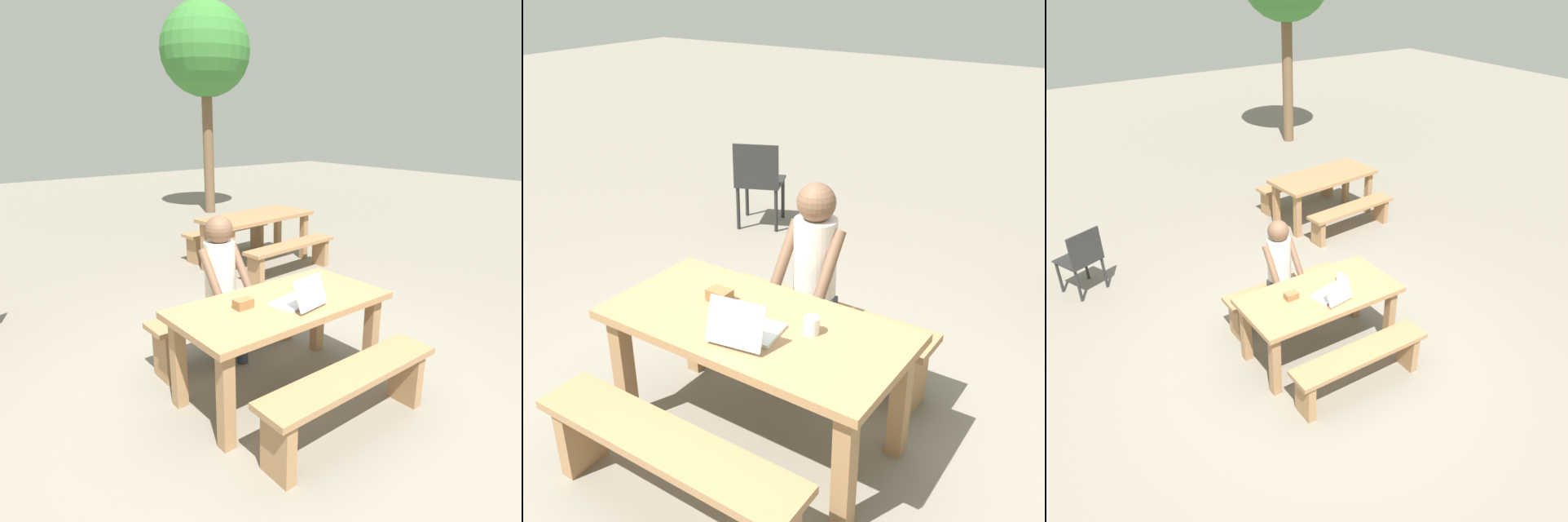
{
  "view_description": "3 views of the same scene",
  "coord_description": "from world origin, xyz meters",
  "views": [
    {
      "loc": [
        -2.11,
        -2.4,
        2.02
      ],
      "look_at": [
        0.01,
        0.25,
        0.99
      ],
      "focal_mm": 31.97,
      "sensor_mm": 36.0,
      "label": 1
    },
    {
      "loc": [
        1.69,
        -2.26,
        2.42
      ],
      "look_at": [
        0.01,
        0.25,
        0.99
      ],
      "focal_mm": 43.52,
      "sensor_mm": 36.0,
      "label": 2
    },
    {
      "loc": [
        -2.53,
        -3.7,
        3.74
      ],
      "look_at": [
        0.01,
        0.25,
        0.99
      ],
      "focal_mm": 36.5,
      "sensor_mm": 36.0,
      "label": 3
    }
  ],
  "objects": [
    {
      "name": "bench_near",
      "position": [
        0.0,
        -0.7,
        0.34
      ],
      "size": [
        1.44,
        0.3,
        0.47
      ],
      "color": "#9E754C",
      "rests_on": "ground"
    },
    {
      "name": "small_pouch",
      "position": [
        -0.29,
        0.07,
        0.77
      ],
      "size": [
        0.13,
        0.09,
        0.07
      ],
      "color": "olive",
      "rests_on": "picnic_table_front"
    },
    {
      "name": "picnic_table_mid",
      "position": [
        1.9,
        2.71,
        0.61
      ],
      "size": [
        1.7,
        0.89,
        0.73
      ],
      "rotation": [
        0.0,
        0.0,
        0.09
      ],
      "color": "#9E754C",
      "rests_on": "ground"
    },
    {
      "name": "coffee_mug",
      "position": [
        0.3,
        0.06,
        0.78
      ],
      "size": [
        0.08,
        0.08,
        0.09
      ],
      "color": "white",
      "rests_on": "picnic_table_front"
    },
    {
      "name": "ground_plane",
      "position": [
        0.0,
        0.0,
        0.0
      ],
      "size": [
        30.0,
        30.0,
        0.0
      ],
      "primitive_type": "plane",
      "color": "gray"
    },
    {
      "name": "bench_mid_north",
      "position": [
        1.84,
        3.37,
        0.32
      ],
      "size": [
        1.5,
        0.43,
        0.43
      ],
      "rotation": [
        0.0,
        0.0,
        0.09
      ],
      "color": "#9E754C",
      "rests_on": "ground"
    },
    {
      "name": "laptop",
      "position": [
        0.05,
        -0.15,
        0.8
      ],
      "size": [
        0.34,
        0.36,
        0.24
      ],
      "rotation": [
        0.0,
        0.0,
        3.3
      ],
      "color": "white",
      "rests_on": "picnic_table_front"
    },
    {
      "name": "bench_mid_south",
      "position": [
        1.96,
        2.05,
        0.32
      ],
      "size": [
        1.5,
        0.43,
        0.43
      ],
      "rotation": [
        0.0,
        0.0,
        0.09
      ],
      "color": "#9E754C",
      "rests_on": "ground"
    },
    {
      "name": "picnic_table_front",
      "position": [
        0.0,
        0.0,
        0.62
      ],
      "size": [
        1.62,
        0.8,
        0.74
      ],
      "color": "#9E754C",
      "rests_on": "ground"
    },
    {
      "name": "plastic_chair",
      "position": [
        -1.81,
        2.53,
        0.47
      ],
      "size": [
        0.58,
        0.58,
        0.87
      ],
      "rotation": [
        0.0,
        0.0,
        3.56
      ],
      "color": "#262626",
      "rests_on": "ground"
    },
    {
      "name": "person_seated",
      "position": [
        -0.07,
        0.66,
        0.75
      ],
      "size": [
        0.37,
        0.39,
        1.28
      ],
      "color": "#333847",
      "rests_on": "ground"
    },
    {
      "name": "bench_far",
      "position": [
        0.0,
        0.7,
        0.34
      ],
      "size": [
        1.44,
        0.3,
        0.47
      ],
      "color": "#9E754C",
      "rests_on": "ground"
    }
  ]
}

